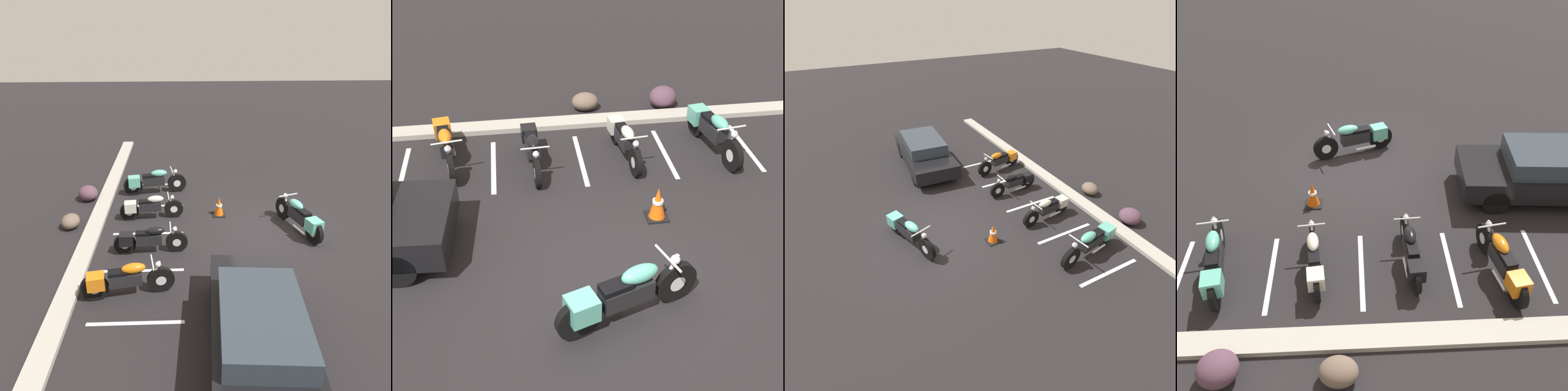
{
  "view_description": "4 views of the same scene",
  "coord_description": "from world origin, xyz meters",
  "views": [
    {
      "loc": [
        -9.96,
        2.76,
        5.91
      ],
      "look_at": [
        0.44,
        2.36,
        1.02
      ],
      "focal_mm": 35.0,
      "sensor_mm": 36.0,
      "label": 1
    },
    {
      "loc": [
        -1.35,
        -6.15,
        6.06
      ],
      "look_at": [
        -0.22,
        1.37,
        0.76
      ],
      "focal_mm": 50.0,
      "sensor_mm": 36.0,
      "label": 2
    },
    {
      "loc": [
        7.26,
        -2.07,
        6.48
      ],
      "look_at": [
        -0.06,
        1.72,
        0.99
      ],
      "focal_mm": 28.0,
      "sensor_mm": 36.0,
      "label": 3
    },
    {
      "loc": [
        0.08,
        10.33,
        7.04
      ],
      "look_at": [
        -0.32,
        2.27,
        0.77
      ],
      "focal_mm": 42.0,
      "sensor_mm": 36.0,
      "label": 4
    }
  ],
  "objects": [
    {
      "name": "stall_line_0",
      "position": [
        -3.74,
        3.81,
        0.0
      ],
      "size": [
        0.1,
        2.1,
        0.0
      ],
      "primitive_type": "cube",
      "color": "white",
      "rests_on": "ground"
    },
    {
      "name": "ground",
      "position": [
        0.0,
        0.0,
        0.0
      ],
      "size": [
        60.0,
        60.0,
        0.0
      ],
      "primitive_type": "plane",
      "color": "black"
    },
    {
      "name": "traffic_cone",
      "position": [
        1.09,
        1.57,
        0.3
      ],
      "size": [
        0.4,
        0.4,
        0.64
      ],
      "color": "black",
      "rests_on": "ground"
    },
    {
      "name": "parked_bike_1",
      "position": [
        -1.04,
        3.75,
        0.42
      ],
      "size": [
        0.57,
        2.02,
        0.79
      ],
      "rotation": [
        0.0,
        0.0,
        -1.52
      ],
      "color": "black",
      "rests_on": "ground"
    },
    {
      "name": "stall_line_1",
      "position": [
        -1.88,
        3.81,
        0.0
      ],
      "size": [
        0.1,
        2.1,
        0.0
      ],
      "primitive_type": "cube",
      "color": "white",
      "rests_on": "ground"
    },
    {
      "name": "stall_line_4",
      "position": [
        3.71,
        3.81,
        0.0
      ],
      "size": [
        0.1,
        2.1,
        0.0
      ],
      "primitive_type": "cube",
      "color": "white",
      "rests_on": "ground"
    },
    {
      "name": "landscape_rock_0",
      "position": [
        2.39,
        6.09,
        0.27
      ],
      "size": [
        0.92,
        0.91,
        0.54
      ],
      "primitive_type": "ellipsoid",
      "rotation": [
        0.0,
        0.0,
        0.48
      ],
      "color": "#543848",
      "rests_on": "ground"
    },
    {
      "name": "stall_line_3",
      "position": [
        1.85,
        3.81,
        0.0
      ],
      "size": [
        0.1,
        2.1,
        0.0
      ],
      "primitive_type": "cube",
      "color": "white",
      "rests_on": "ground"
    },
    {
      "name": "motorcycle_teal_featured",
      "position": [
        -0.05,
        -0.77,
        0.48
      ],
      "size": [
        2.23,
        1.0,
        0.91
      ],
      "rotation": [
        0.0,
        0.0,
        0.32
      ],
      "color": "black",
      "rests_on": "ground"
    },
    {
      "name": "car_black",
      "position": [
        -4.71,
        1.37,
        0.68
      ],
      "size": [
        4.41,
        2.09,
        1.29
      ],
      "rotation": [
        0.0,
        0.0,
        -0.07
      ],
      "color": "black",
      "rests_on": "ground"
    },
    {
      "name": "landscape_rock_1",
      "position": [
        0.43,
        6.21,
        0.22
      ],
      "size": [
        0.69,
        0.58,
        0.45
      ],
      "primitive_type": "ellipsoid",
      "rotation": [
        0.0,
        0.0,
        3.09
      ],
      "color": "brown",
      "rests_on": "ground"
    },
    {
      "name": "parked_bike_2",
      "position": [
        0.92,
        3.85,
        0.42
      ],
      "size": [
        0.59,
        2.02,
        0.8
      ],
      "rotation": [
        0.0,
        0.0,
        -1.47
      ],
      "color": "black",
      "rests_on": "ground"
    },
    {
      "name": "concrete_curb",
      "position": [
        0.0,
        5.48,
        0.06
      ],
      "size": [
        18.0,
        0.5,
        0.12
      ],
      "primitive_type": "cube",
      "color": "#A8A399",
      "rests_on": "ground"
    },
    {
      "name": "parked_bike_3",
      "position": [
        2.88,
        3.87,
        0.48
      ],
      "size": [
        0.75,
        2.28,
        0.9
      ],
      "rotation": [
        0.0,
        0.0,
        -1.41
      ],
      "color": "black",
      "rests_on": "ground"
    },
    {
      "name": "parked_bike_0",
      "position": [
        -2.83,
        4.16,
        0.45
      ],
      "size": [
        0.73,
        2.16,
        0.85
      ],
      "rotation": [
        0.0,
        0.0,
        -1.4
      ],
      "color": "black",
      "rests_on": "ground"
    },
    {
      "name": "stall_line_2",
      "position": [
        -0.01,
        3.81,
        0.0
      ],
      "size": [
        0.1,
        2.1,
        0.0
      ],
      "primitive_type": "cube",
      "color": "white",
      "rests_on": "ground"
    }
  ]
}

